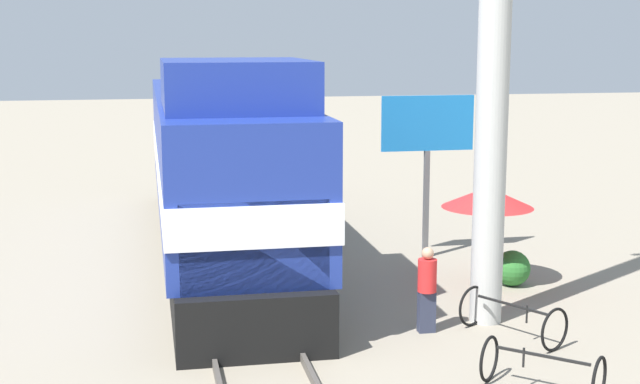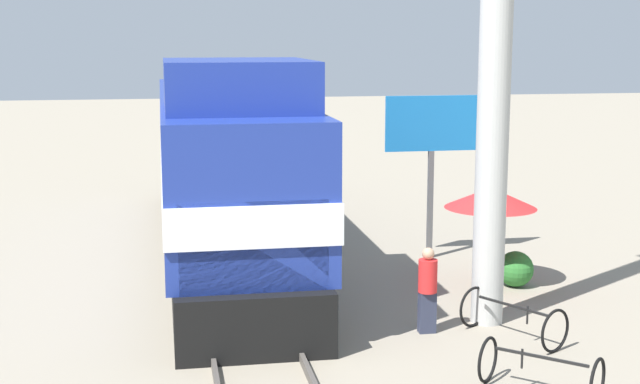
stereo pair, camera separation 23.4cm
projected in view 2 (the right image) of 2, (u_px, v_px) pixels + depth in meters
name	position (u px, v px, depth m)	size (l,w,h in m)	color
ground_plane	(244.00, 318.00, 16.80)	(120.00, 120.00, 0.00)	gray
rail_near	(206.00, 316.00, 16.66)	(0.08, 33.94, 0.15)	#4C4742
rail_far	(282.00, 312.00, 16.91)	(0.08, 33.94, 0.15)	#4C4742
locomotive	(224.00, 170.00, 21.20)	(2.93, 15.56, 4.82)	black
utility_pole	(497.00, 5.00, 15.58)	(1.80, 0.58, 11.53)	#B2B2AD
vendor_umbrella	(491.00, 198.00, 18.67)	(1.94, 1.94, 2.12)	#4C4C4C
billboard_sign	(432.00, 135.00, 20.87)	(2.23, 0.12, 3.88)	#595959
shrub_cluster	(516.00, 269.00, 18.86)	(0.76, 0.76, 0.76)	#2D722D
person_bystander	(428.00, 287.00, 15.86)	(0.34, 0.34, 1.56)	#2D3347
bicycle	(513.00, 318.00, 15.58)	(1.57, 1.95, 0.76)	black
bicycle_spare	(540.00, 370.00, 13.20)	(1.75, 1.70, 0.72)	black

